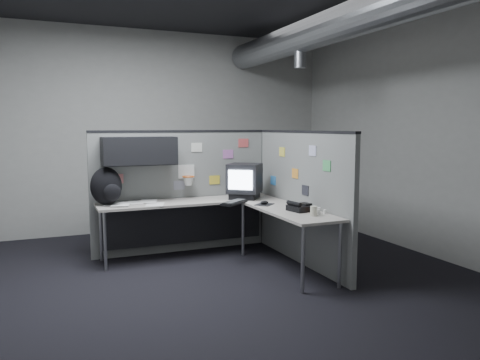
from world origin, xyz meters
name	(u,v)px	position (x,y,z in m)	size (l,w,h in m)	color
room	(269,89)	(0.56, 0.00, 2.10)	(5.62, 5.62, 3.22)	black
partition_back	(172,179)	(-0.25, 1.23, 1.00)	(2.44, 0.42, 1.63)	slate
partition_right	(301,197)	(1.10, 0.22, 0.82)	(0.07, 2.23, 1.63)	slate
desk	(214,212)	(0.15, 0.70, 0.61)	(2.31, 2.11, 0.73)	#AAA39A
monitor	(245,181)	(0.64, 0.89, 0.97)	(0.57, 0.57, 0.46)	black
keyboard	(234,202)	(0.34, 0.53, 0.75)	(0.43, 0.39, 0.04)	black
mouse	(264,203)	(0.66, 0.33, 0.75)	(0.29, 0.28, 0.05)	black
phone	(300,207)	(0.84, -0.21, 0.77)	(0.26, 0.27, 0.11)	black
bottles	(318,211)	(0.95, -0.43, 0.76)	(0.13, 0.15, 0.08)	silver
cup	(314,211)	(0.83, -0.53, 0.78)	(0.08, 0.08, 0.10)	beige
papers	(135,203)	(-0.78, 1.00, 0.74)	(0.75, 0.57, 0.01)	white
backpack	(107,187)	(-1.11, 1.04, 0.95)	(0.38, 0.34, 0.46)	black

